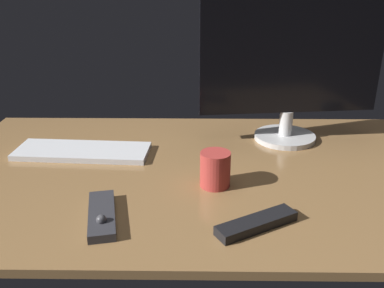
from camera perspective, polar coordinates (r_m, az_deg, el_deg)
name	(u,v)px	position (r cm, az deg, el deg)	size (l,w,h in cm)	color
desk	(197,173)	(115.94, 0.64, -3.86)	(140.00, 84.00, 2.00)	olive
monitor	(290,68)	(132.15, 13.08, 9.91)	(55.08, 19.18, 42.67)	silver
keyboard	(82,151)	(128.79, -14.53, -0.94)	(38.70, 13.52, 1.60)	silver
media_remote	(101,215)	(95.30, -12.09, -9.33)	(9.31, 19.22, 3.43)	#2D2D33
tv_remote	(256,223)	(91.56, 8.59, -10.48)	(18.65, 4.49, 2.09)	black
coffee_mug	(215,169)	(105.42, 3.07, -3.41)	(7.57, 7.57, 8.96)	#B23833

